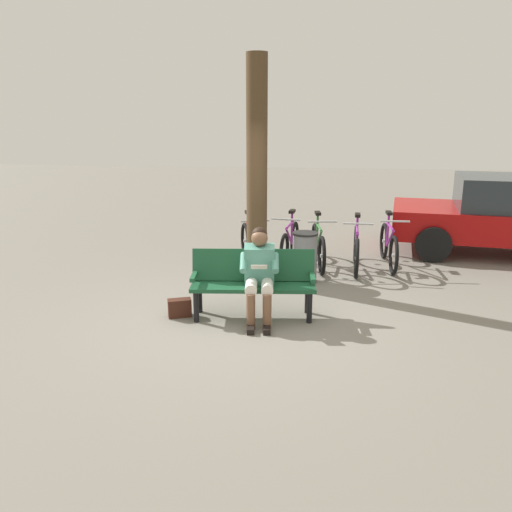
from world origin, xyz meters
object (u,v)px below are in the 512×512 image
tree_trunk (257,172)px  bench (253,278)px  person_reading (259,271)px  bicycle_purple (290,244)px  bicycle_silver (356,249)px  bicycle_red (250,246)px  handbag (180,308)px  bicycle_orange (389,246)px  litter_bin (305,257)px  bicycle_green (318,246)px

tree_trunk → bench: bearing=95.5°
person_reading → bicycle_purple: bearing=-100.7°
bench → bicycle_silver: bicycle_silver is taller
bicycle_purple → bicycle_red: same height
bicycle_red → bicycle_silver: bearing=71.5°
bench → handbag: (0.95, 0.18, -0.39)m
tree_trunk → bicycle_orange: bearing=-153.4°
litter_bin → handbag: bearing=47.0°
bicycle_silver → litter_bin: bearing=-43.7°
bench → tree_trunk: 1.93m
bench → bicycle_orange: 3.29m
bicycle_silver → bicycle_green: 0.65m
tree_trunk → bicycle_red: tree_trunk is taller
bicycle_green → litter_bin: bearing=-20.1°
bench → bicycle_silver: 2.73m
person_reading → bicycle_green: person_reading is taller
tree_trunk → litter_bin: 1.52m
bench → bicycle_orange: bicycle_orange is taller
tree_trunk → bicycle_purple: (-0.46, -1.02, -1.36)m
bicycle_silver → bicycle_green: same height
person_reading → bicycle_orange: (-1.93, -2.74, -0.31)m
handbag → bicycle_green: (-1.76, -2.58, 0.24)m
bench → bicycle_purple: bearing=-103.2°
bicycle_orange → bicycle_green: 1.23m
tree_trunk → bicycle_orange: size_ratio=2.04×
handbag → bench: bearing=-169.1°
bench → litter_bin: (-0.61, -1.50, -0.10)m
litter_bin → bicycle_orange: size_ratio=0.48×
handbag → tree_trunk: size_ratio=0.09×
bicycle_purple → bicycle_red: (0.67, 0.21, 0.00)m
tree_trunk → bicycle_silver: bearing=-153.0°
bicycle_orange → handbag: bearing=-49.7°
bench → bicycle_silver: bearing=-128.5°
tree_trunk → bicycle_orange: (-2.17, -1.09, -1.36)m
bicycle_orange → bicycle_purple: bearing=-90.4°
bicycle_silver → bicycle_green: bearing=-95.6°
bench → litter_bin: size_ratio=2.05×
bicycle_silver → bicycle_red: bearing=-87.4°
bench → person_reading: bearing=116.6°
tree_trunk → bicycle_silver: size_ratio=2.04×
tree_trunk → bicycle_silver: tree_trunk is taller
person_reading → litter_bin: 1.75m
tree_trunk → bicycle_purple: tree_trunk is taller
bench → person_reading: person_reading is taller
bicycle_green → bicycle_purple: 0.51m
bicycle_purple → litter_bin: bearing=23.0°
handbag → bicycle_red: bearing=-103.3°
litter_bin → bicycle_red: size_ratio=0.50×
tree_trunk → bicycle_purple: bearing=-114.0°
bicycle_green → bench: bearing=-26.4°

